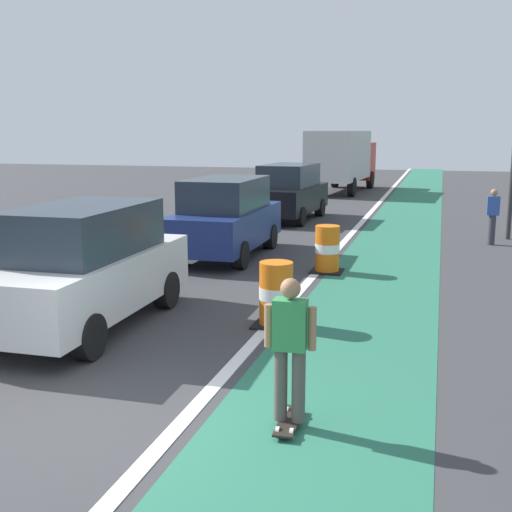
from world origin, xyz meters
TOP-DOWN VIEW (x-y plane):
  - ground_plane at (0.00, 0.00)m, footprint 100.00×100.00m
  - bike_lane_strip at (2.40, 12.00)m, footprint 2.50×80.00m
  - lane_divider_stripe at (0.90, 12.00)m, footprint 0.20×80.00m
  - skateboarder_on_lane at (2.08, 0.62)m, footprint 0.57×0.81m
  - parked_suv_nearest at (-2.02, 3.33)m, footprint 1.98×4.63m
  - parked_suv_second at (-1.75, 9.81)m, footprint 1.95×4.61m
  - parked_suv_third at (-1.77, 17.10)m, footprint 2.12×4.70m
  - traffic_barrel_front at (1.01, 4.25)m, footprint 0.73×0.73m
  - traffic_barrel_mid at (1.12, 8.63)m, footprint 0.73×0.73m
  - delivery_truck_down_block at (-1.57, 28.69)m, footprint 2.83×7.74m
  - pedestrian_crossing at (5.04, 13.56)m, footprint 0.34×0.20m

SIDE VIEW (x-z plane):
  - ground_plane at x=0.00m, z-range 0.00..0.00m
  - bike_lane_strip at x=2.40m, z-range 0.00..0.01m
  - lane_divider_stripe at x=0.90m, z-range 0.00..0.01m
  - traffic_barrel_front at x=1.01m, z-range -0.01..1.08m
  - traffic_barrel_mid at x=1.12m, z-range -0.01..1.08m
  - pedestrian_crossing at x=5.04m, z-range 0.06..1.67m
  - skateboarder_on_lane at x=2.08m, z-range 0.07..1.76m
  - parked_suv_nearest at x=-2.02m, z-range 0.02..2.06m
  - parked_suv_second at x=-1.75m, z-range 0.02..2.06m
  - parked_suv_third at x=-1.77m, z-range 0.02..2.06m
  - delivery_truck_down_block at x=-1.57m, z-range 0.23..3.46m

